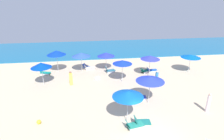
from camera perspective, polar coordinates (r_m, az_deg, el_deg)
ground_plane at (r=13.42m, az=12.26°, el=-20.24°), size 60.00×60.00×0.00m
ocean at (r=34.42m, az=-0.84°, el=6.71°), size 60.00×12.51×0.12m
umbrella_0 at (r=20.57m, az=-21.02°, el=1.41°), size 2.14×2.14×2.54m
umbrella_1 at (r=23.59m, az=-1.86°, el=4.83°), size 2.23×2.23×2.32m
lounge_chair_1_0 at (r=23.27m, az=-0.72°, el=-0.08°), size 1.33×0.87×0.78m
umbrella_2 at (r=22.08m, az=11.69°, el=3.83°), size 2.27×2.27×2.51m
lounge_chair_2_0 at (r=23.58m, az=10.23°, el=-0.22°), size 1.51×1.13×0.67m
lounge_chair_2_1 at (r=23.92m, az=12.12°, el=-0.03°), size 1.34×0.70×0.65m
umbrella_3 at (r=13.49m, az=4.94°, el=-7.35°), size 2.31×2.31×2.56m
lounge_chair_3_0 at (r=13.98m, az=6.78°, el=-16.50°), size 1.39×0.85×0.68m
lounge_chair_3_1 at (r=14.36m, az=9.03°, el=-15.50°), size 1.29×0.78×0.69m
umbrella_4 at (r=20.05m, az=3.23°, el=2.47°), size 2.14×2.14×2.51m
umbrella_5 at (r=24.85m, az=23.10°, el=3.96°), size 2.40×2.40×2.26m
umbrella_6 at (r=16.15m, az=11.70°, el=-2.71°), size 2.47×2.47×2.54m
lounge_chair_6_0 at (r=17.50m, az=8.12°, el=-8.14°), size 1.38×0.76×0.67m
umbrella_7 at (r=23.56m, az=-16.80°, el=5.13°), size 2.30×2.30×2.84m
lounge_chair_7_0 at (r=24.04m, az=-20.03°, el=-0.74°), size 1.43×0.93×0.75m
umbrella_8 at (r=23.29m, az=-9.50°, el=4.69°), size 2.31×2.31×2.45m
lounge_chair_8_0 at (r=24.45m, az=-6.99°, el=0.74°), size 1.50×0.73×0.63m
lounge_chair_8_1 at (r=24.75m, az=-7.54°, el=0.94°), size 1.52×1.22×0.61m
beachgoer_0 at (r=20.29m, az=-12.55°, el=-2.61°), size 0.46×0.46×1.55m
beachgoer_1 at (r=20.33m, az=13.56°, el=-2.45°), size 0.39×0.39×1.67m
beachgoer_2 at (r=17.15m, az=27.57°, el=-9.02°), size 0.39×0.39×1.72m
cooler_box_0 at (r=21.37m, az=-4.55°, el=-2.54°), size 0.56×0.55×0.31m
beach_ball_1 at (r=15.34m, az=-21.62°, el=-14.64°), size 0.33×0.33×0.33m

